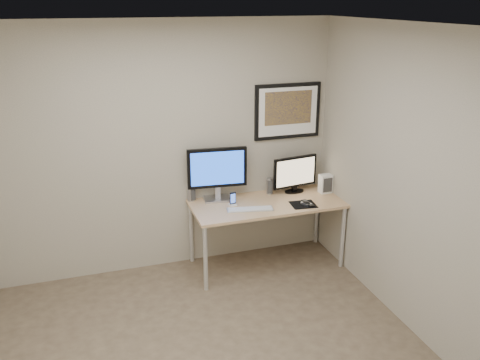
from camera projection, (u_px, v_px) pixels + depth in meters
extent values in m
plane|color=#4D4030|center=(210.00, 360.00, 4.12)|extent=(3.60, 3.60, 0.00)
plane|color=white|center=(202.00, 27.00, 3.24)|extent=(3.60, 3.60, 0.00)
plane|color=gray|center=(165.00, 150.00, 5.20)|extent=(3.60, 0.00, 3.60)
plane|color=gray|center=(416.00, 186.00, 4.21)|extent=(0.00, 3.40, 3.40)
cube|color=tan|center=(267.00, 204.00, 5.38)|extent=(1.60, 0.70, 0.03)
cylinder|color=silver|center=(205.00, 259.00, 5.00)|extent=(0.04, 0.04, 0.70)
cylinder|color=silver|center=(191.00, 232.00, 5.56)|extent=(0.04, 0.04, 0.70)
cylinder|color=silver|center=(343.00, 237.00, 5.45)|extent=(0.04, 0.04, 0.70)
cylinder|color=silver|center=(317.00, 215.00, 6.00)|extent=(0.04, 0.04, 0.70)
cube|color=black|center=(288.00, 111.00, 5.47)|extent=(0.75, 0.03, 0.60)
cube|color=white|center=(288.00, 111.00, 5.46)|extent=(0.67, 0.00, 0.52)
cube|color=gold|center=(288.00, 108.00, 5.44)|extent=(0.54, 0.00, 0.36)
cube|color=#ACACB1|center=(218.00, 199.00, 5.45)|extent=(0.31, 0.23, 0.02)
cube|color=#ACACB1|center=(218.00, 192.00, 5.42)|extent=(0.06, 0.05, 0.12)
cube|color=black|center=(217.00, 168.00, 5.33)|extent=(0.63, 0.10, 0.43)
cube|color=#123DA4|center=(218.00, 168.00, 5.31)|extent=(0.56, 0.06, 0.36)
cube|color=black|center=(294.00, 191.00, 5.66)|extent=(0.24, 0.15, 0.02)
cube|color=black|center=(294.00, 188.00, 5.65)|extent=(0.06, 0.05, 0.05)
cube|color=black|center=(295.00, 172.00, 5.58)|extent=(0.53, 0.10, 0.34)
cube|color=tan|center=(296.00, 172.00, 5.56)|extent=(0.47, 0.07, 0.29)
cylinder|color=#ACACB1|center=(191.00, 192.00, 5.39)|extent=(0.10, 0.10, 0.19)
cylinder|color=#ACACB1|center=(270.00, 186.00, 5.59)|extent=(0.09, 0.09, 0.18)
cube|color=black|center=(233.00, 199.00, 5.28)|extent=(0.07, 0.07, 0.15)
cube|color=#BABABF|center=(250.00, 209.00, 5.19)|extent=(0.49, 0.21, 0.02)
cube|color=black|center=(303.00, 205.00, 5.32)|extent=(0.28, 0.25, 0.00)
ellipsoid|color=black|center=(306.00, 203.00, 5.31)|extent=(0.09, 0.12, 0.04)
cube|color=black|center=(308.00, 203.00, 5.32)|extent=(0.07, 0.19, 0.02)
cube|color=white|center=(325.00, 184.00, 5.62)|extent=(0.14, 0.10, 0.21)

